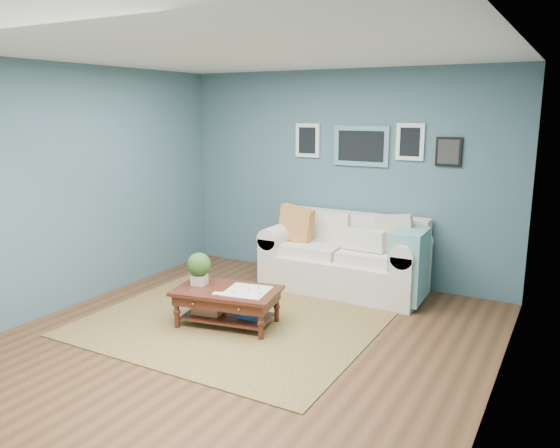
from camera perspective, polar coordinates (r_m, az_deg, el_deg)
The scene contains 4 objects.
room_shell at distance 4.99m, azimuth -4.20°, elevation 2.10°, with size 5.00×5.02×2.70m.
area_rug at distance 5.82m, azimuth -5.36°, elevation -10.35°, with size 2.91×2.33×0.01m, color brown.
loveseat at distance 6.76m, azimuth 7.47°, elevation -3.50°, with size 2.00×0.91×1.03m.
coffee_table at distance 5.71m, azimuth -6.04°, elevation -7.34°, with size 1.15×0.80×0.74m.
Camera 1 is at (2.72, -4.04, 2.22)m, focal length 35.00 mm.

